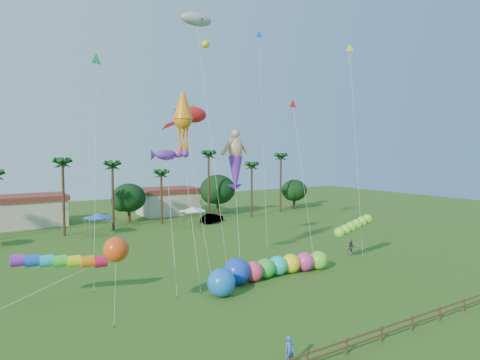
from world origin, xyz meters
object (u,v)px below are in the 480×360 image
blue_ball (221,283)px  spectator_b (351,247)px  caterpillar_inflatable (274,267)px  car_b (212,218)px  spectator_a (289,351)px

blue_ball → spectator_b: bearing=11.3°
spectator_b → blue_ball: blue_ball is taller
caterpillar_inflatable → blue_ball: caterpillar_inflatable is taller
spectator_b → blue_ball: (-18.90, -3.78, 0.23)m
car_b → spectator_a: (-18.77, -42.67, 0.11)m
spectator_a → caterpillar_inflatable: 16.36m
spectator_a → caterpillar_inflatable: bearing=56.3°
caterpillar_inflatable → blue_ball: bearing=-162.8°
spectator_a → blue_ball: blue_ball is taller
car_b → blue_ball: blue_ball is taller
blue_ball → spectator_a: bearing=-101.9°
spectator_b → blue_ball: bearing=-130.0°
spectator_a → caterpillar_inflatable: size_ratio=0.15×
spectator_a → spectator_b: bearing=36.1°
car_b → spectator_b: spectator_b is taller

